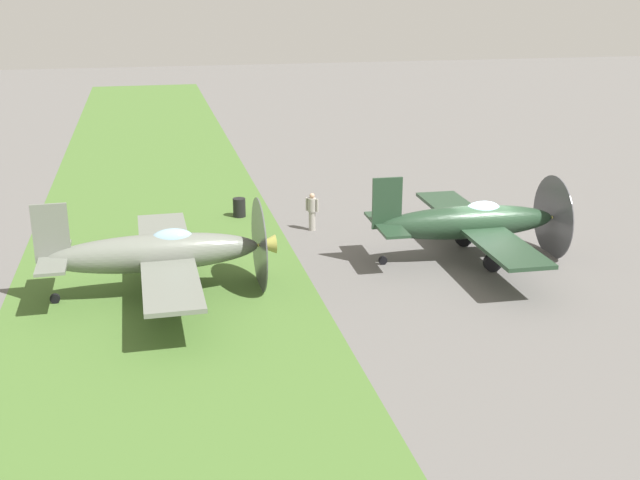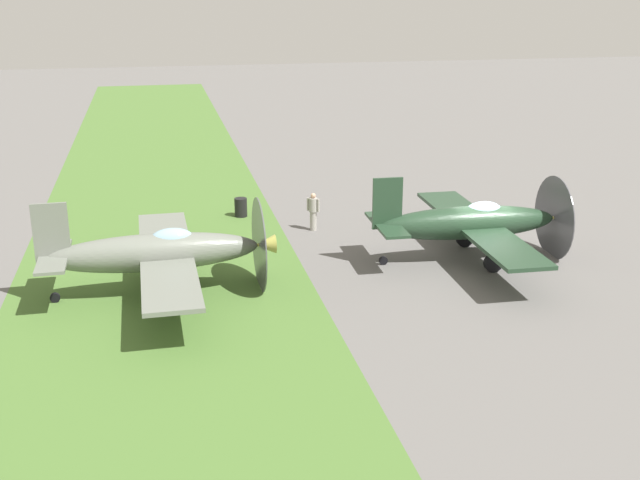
{
  "view_description": "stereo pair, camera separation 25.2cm",
  "coord_description": "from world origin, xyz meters",
  "px_view_note": "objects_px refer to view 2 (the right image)",
  "views": [
    {
      "loc": [
        28.29,
        -13.05,
        10.73
      ],
      "look_at": [
        0.75,
        -6.93,
        1.44
      ],
      "focal_mm": 44.17,
      "sensor_mm": 36.0,
      "label": 1
    },
    {
      "loc": [
        28.34,
        -12.81,
        10.73
      ],
      "look_at": [
        0.75,
        -6.93,
        1.44
      ],
      "focal_mm": 44.17,
      "sensor_mm": 36.0,
      "label": 2
    }
  ],
  "objects_px": {
    "airplane_lead": "(471,223)",
    "fuel_drum": "(241,207)",
    "airplane_wingman": "(159,252)",
    "ground_crew_mechanic": "(313,211)"
  },
  "relations": [
    {
      "from": "airplane_lead",
      "to": "fuel_drum",
      "type": "height_order",
      "value": "airplane_lead"
    },
    {
      "from": "airplane_lead",
      "to": "airplane_wingman",
      "type": "bearing_deg",
      "value": -83.04
    },
    {
      "from": "airplane_lead",
      "to": "airplane_wingman",
      "type": "height_order",
      "value": "airplane_wingman"
    },
    {
      "from": "airplane_lead",
      "to": "airplane_wingman",
      "type": "relative_size",
      "value": 0.99
    },
    {
      "from": "airplane_wingman",
      "to": "fuel_drum",
      "type": "height_order",
      "value": "airplane_wingman"
    },
    {
      "from": "airplane_wingman",
      "to": "fuel_drum",
      "type": "xyz_separation_m",
      "value": [
        -9.2,
        3.94,
        -1.13
      ]
    },
    {
      "from": "airplane_wingman",
      "to": "ground_crew_mechanic",
      "type": "bearing_deg",
      "value": 131.71
    },
    {
      "from": "airplane_lead",
      "to": "ground_crew_mechanic",
      "type": "xyz_separation_m",
      "value": [
        -5.17,
        -5.41,
        -0.64
      ]
    },
    {
      "from": "airplane_wingman",
      "to": "airplane_lead",
      "type": "bearing_deg",
      "value": 94.58
    },
    {
      "from": "airplane_lead",
      "to": "airplane_wingman",
      "type": "distance_m",
      "value": 12.37
    }
  ]
}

